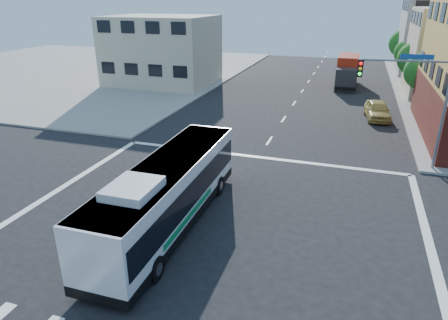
% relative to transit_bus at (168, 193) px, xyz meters
% --- Properties ---
extents(ground, '(120.00, 120.00, 0.00)m').
position_rel_transit_bus_xyz_m(ground, '(1.94, 0.26, -1.70)').
color(ground, black).
rests_on(ground, ground).
extents(sidewalk_nw, '(50.00, 50.00, 0.15)m').
position_rel_transit_bus_xyz_m(sidewalk_nw, '(-33.06, 35.26, -1.63)').
color(sidewalk_nw, gray).
rests_on(sidewalk_nw, ground).
extents(building_east_far, '(12.06, 10.06, 10.00)m').
position_rel_transit_bus_xyz_m(building_east_far, '(18.92, 48.24, 3.30)').
color(building_east_far, '#9D9E98').
rests_on(building_east_far, ground).
extents(building_west, '(12.06, 10.06, 8.00)m').
position_rel_transit_bus_xyz_m(building_west, '(-15.08, 30.24, 2.30)').
color(building_west, '#BCB49C').
rests_on(building_west, ground).
extents(signal_mast_ne, '(7.91, 1.13, 8.07)m').
position_rel_transit_bus_xyz_m(signal_mast_ne, '(11.02, 10.88, 3.28)').
color(signal_mast_ne, gray).
rests_on(signal_mast_ne, ground).
extents(street_tree_a, '(3.60, 3.60, 5.53)m').
position_rel_transit_bus_xyz_m(street_tree_a, '(13.85, 28.19, 1.88)').
color(street_tree_a, '#341D13').
rests_on(street_tree_a, ground).
extents(street_tree_b, '(3.80, 3.80, 5.79)m').
position_rel_transit_bus_xyz_m(street_tree_b, '(13.85, 36.19, 2.05)').
color(street_tree_b, '#341D13').
rests_on(street_tree_b, ground).
extents(street_tree_c, '(3.40, 3.40, 5.29)m').
position_rel_transit_bus_xyz_m(street_tree_c, '(13.85, 44.19, 1.76)').
color(street_tree_c, '#341D13').
rests_on(street_tree_c, ground).
extents(street_tree_d, '(4.00, 4.00, 6.03)m').
position_rel_transit_bus_xyz_m(street_tree_d, '(13.85, 52.19, 2.18)').
color(street_tree_d, '#341D13').
rests_on(street_tree_d, ground).
extents(transit_bus, '(2.69, 11.79, 3.49)m').
position_rel_transit_bus_xyz_m(transit_bus, '(0.00, 0.00, 0.00)').
color(transit_bus, black).
rests_on(transit_bus, ground).
extents(box_truck, '(2.38, 7.92, 3.56)m').
position_rel_transit_bus_xyz_m(box_truck, '(6.57, 35.49, 0.02)').
color(box_truck, '#25252A').
rests_on(box_truck, ground).
extents(parked_car, '(2.42, 4.89, 1.60)m').
position_rel_transit_bus_xyz_m(parked_car, '(9.73, 21.95, -0.90)').
color(parked_car, tan).
rests_on(parked_car, ground).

